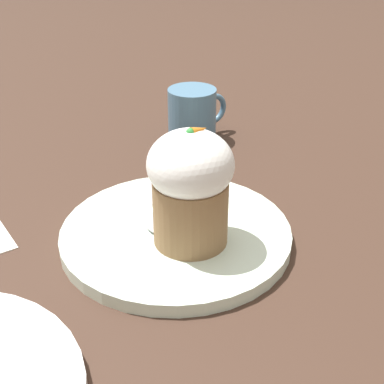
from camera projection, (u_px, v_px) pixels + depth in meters
name	position (u px, v px, depth m)	size (l,w,h in m)	color
ground_plane	(176.00, 239.00, 0.57)	(4.00, 4.00, 0.00)	#3D281E
dessert_plate	(176.00, 234.00, 0.56)	(0.24, 0.24, 0.01)	silver
carrot_cake	(192.00, 185.00, 0.51)	(0.08, 0.08, 0.12)	olive
spoon	(162.00, 218.00, 0.57)	(0.07, 0.12, 0.01)	#B7B7BC
coffee_cup	(193.00, 114.00, 0.78)	(0.10, 0.07, 0.08)	teal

